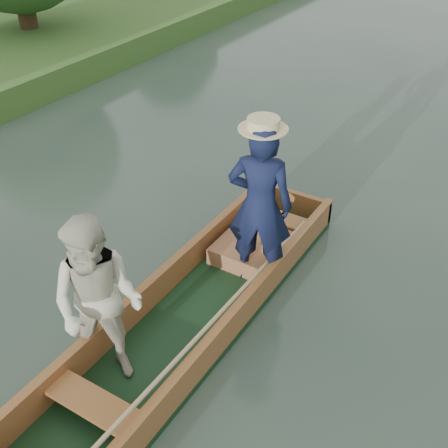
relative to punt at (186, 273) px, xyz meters
The scene contains 2 objects.
ground 0.73m from the punt, 67.51° to the left, with size 120.00×120.00×0.00m, color #283D30.
punt is the anchor object (origin of this frame).
Camera 1 is at (2.66, -3.72, 4.44)m, focal length 45.00 mm.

